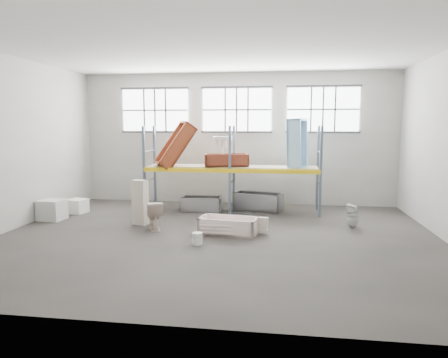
% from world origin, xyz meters
% --- Properties ---
extents(floor, '(12.00, 10.00, 0.10)m').
position_xyz_m(floor, '(0.00, 0.00, -0.05)').
color(floor, '#48433E').
rests_on(floor, ground).
extents(ceiling, '(12.00, 10.00, 0.10)m').
position_xyz_m(ceiling, '(0.00, 0.00, 5.05)').
color(ceiling, silver).
rests_on(ceiling, ground).
extents(wall_back, '(12.00, 0.10, 5.00)m').
position_xyz_m(wall_back, '(0.00, 5.05, 2.50)').
color(wall_back, '#9F9C94').
rests_on(wall_back, ground).
extents(wall_front, '(12.00, 0.10, 5.00)m').
position_xyz_m(wall_front, '(0.00, -5.05, 2.50)').
color(wall_front, '#A09D94').
rests_on(wall_front, ground).
extents(wall_left, '(0.10, 10.00, 5.00)m').
position_xyz_m(wall_left, '(-6.05, 0.00, 2.50)').
color(wall_left, beige).
rests_on(wall_left, ground).
extents(window_left, '(2.60, 0.04, 1.60)m').
position_xyz_m(window_left, '(-3.20, 4.94, 3.60)').
color(window_left, white).
rests_on(window_left, wall_back).
extents(window_mid, '(2.60, 0.04, 1.60)m').
position_xyz_m(window_mid, '(0.00, 4.94, 3.60)').
color(window_mid, white).
rests_on(window_mid, wall_back).
extents(window_right, '(2.60, 0.04, 1.60)m').
position_xyz_m(window_right, '(3.20, 4.94, 3.60)').
color(window_right, white).
rests_on(window_right, wall_back).
extents(rack_upright_la, '(0.08, 0.08, 3.00)m').
position_xyz_m(rack_upright_la, '(-3.00, 2.90, 1.50)').
color(rack_upright_la, slate).
rests_on(rack_upright_la, floor).
extents(rack_upright_lb, '(0.08, 0.08, 3.00)m').
position_xyz_m(rack_upright_lb, '(-3.00, 4.10, 1.50)').
color(rack_upright_lb, slate).
rests_on(rack_upright_lb, floor).
extents(rack_upright_ma, '(0.08, 0.08, 3.00)m').
position_xyz_m(rack_upright_ma, '(0.00, 2.90, 1.50)').
color(rack_upright_ma, slate).
rests_on(rack_upright_ma, floor).
extents(rack_upright_mb, '(0.08, 0.08, 3.00)m').
position_xyz_m(rack_upright_mb, '(0.00, 4.10, 1.50)').
color(rack_upright_mb, slate).
rests_on(rack_upright_mb, floor).
extents(rack_upright_ra, '(0.08, 0.08, 3.00)m').
position_xyz_m(rack_upright_ra, '(3.00, 2.90, 1.50)').
color(rack_upright_ra, slate).
rests_on(rack_upright_ra, floor).
extents(rack_upright_rb, '(0.08, 0.08, 3.00)m').
position_xyz_m(rack_upright_rb, '(3.00, 4.10, 1.50)').
color(rack_upright_rb, slate).
rests_on(rack_upright_rb, floor).
extents(rack_beam_front, '(6.00, 0.10, 0.14)m').
position_xyz_m(rack_beam_front, '(0.00, 2.90, 1.50)').
color(rack_beam_front, yellow).
rests_on(rack_beam_front, floor).
extents(rack_beam_back, '(6.00, 0.10, 0.14)m').
position_xyz_m(rack_beam_back, '(0.00, 4.10, 1.50)').
color(rack_beam_back, yellow).
rests_on(rack_beam_back, floor).
extents(shelf_deck, '(5.90, 1.10, 0.03)m').
position_xyz_m(shelf_deck, '(0.00, 3.50, 1.58)').
color(shelf_deck, gray).
rests_on(shelf_deck, floor).
extents(wet_patch, '(1.80, 1.80, 0.00)m').
position_xyz_m(wet_patch, '(0.00, 2.70, 0.00)').
color(wet_patch, black).
rests_on(wet_patch, floor).
extents(bathtub_beige, '(1.69, 0.97, 0.47)m').
position_xyz_m(bathtub_beige, '(0.28, 0.37, 0.23)').
color(bathtub_beige, '#F4D9D3').
rests_on(bathtub_beige, floor).
extents(cistern_spare, '(0.42, 0.28, 0.37)m').
position_xyz_m(cistern_spare, '(1.18, 0.54, 0.28)').
color(cistern_spare, beige).
rests_on(cistern_spare, bathtub_beige).
extents(sink_in_tub, '(0.49, 0.49, 0.15)m').
position_xyz_m(sink_in_tub, '(0.57, 0.71, 0.16)').
color(sink_in_tub, beige).
rests_on(sink_in_tub, bathtub_beige).
extents(toilet_beige, '(0.74, 0.93, 0.83)m').
position_xyz_m(toilet_beige, '(-1.94, 0.63, 0.42)').
color(toilet_beige, beige).
rests_on(toilet_beige, floor).
extents(cistern_tall, '(0.51, 0.40, 1.37)m').
position_xyz_m(cistern_tall, '(-2.53, 1.12, 0.68)').
color(cistern_tall, beige).
rests_on(cistern_tall, floor).
extents(toilet_white, '(0.42, 0.42, 0.70)m').
position_xyz_m(toilet_white, '(3.84, 1.63, 0.35)').
color(toilet_white, silver).
rests_on(toilet_white, floor).
extents(steel_tub_left, '(1.42, 0.68, 0.52)m').
position_xyz_m(steel_tub_left, '(-1.05, 3.26, 0.26)').
color(steel_tub_left, '#9EA0A5').
rests_on(steel_tub_left, floor).
extents(steel_tub_right, '(1.82, 1.18, 0.61)m').
position_xyz_m(steel_tub_right, '(0.92, 3.80, 0.31)').
color(steel_tub_right, '#929499').
rests_on(steel_tub_right, floor).
extents(rust_tub_flat, '(1.62, 1.03, 0.42)m').
position_xyz_m(rust_tub_flat, '(-0.18, 3.37, 1.82)').
color(rust_tub_flat, brown).
rests_on(rust_tub_flat, shelf_deck).
extents(rust_tub_tilted, '(1.66, 1.42, 1.75)m').
position_xyz_m(rust_tub_tilted, '(-2.01, 3.40, 2.29)').
color(rust_tub_tilted, maroon).
rests_on(rust_tub_tilted, shelf_deck).
extents(sink_on_shelf, '(0.79, 0.69, 0.59)m').
position_xyz_m(sink_on_shelf, '(-0.29, 3.24, 2.09)').
color(sink_on_shelf, white).
rests_on(sink_on_shelf, rust_tub_flat).
extents(blue_tub_upright, '(0.78, 0.93, 1.70)m').
position_xyz_m(blue_tub_upright, '(2.24, 3.47, 2.40)').
color(blue_tub_upright, '#8CBDDE').
rests_on(blue_tub_upright, shelf_deck).
extents(bucket, '(0.30, 0.30, 0.31)m').
position_xyz_m(bucket, '(-0.37, -0.75, 0.15)').
color(bucket, silver).
rests_on(bucket, floor).
extents(carton_near, '(0.81, 0.71, 0.65)m').
position_xyz_m(carton_near, '(-5.56, 1.30, 0.32)').
color(carton_near, beige).
rests_on(carton_near, floor).
extents(carton_far, '(0.67, 0.67, 0.48)m').
position_xyz_m(carton_far, '(-5.26, 2.39, 0.24)').
color(carton_far, white).
rests_on(carton_far, floor).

